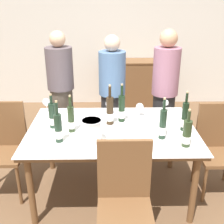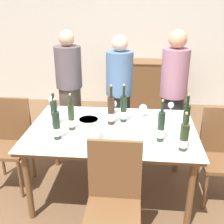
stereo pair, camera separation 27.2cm
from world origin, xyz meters
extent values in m
plane|color=brown|center=(0.00, 0.00, 0.00)|extent=(12.00, 12.00, 0.00)
cube|color=silver|center=(0.00, 2.82, 1.40)|extent=(8.00, 0.10, 2.80)
cube|color=brown|center=(0.48, 2.53, 0.44)|extent=(1.19, 0.44, 0.87)
cube|color=brown|center=(0.48, 2.53, 0.88)|extent=(1.23, 0.46, 0.02)
cylinder|color=brown|center=(-0.73, -0.46, 0.36)|extent=(0.06, 0.06, 0.72)
cylinder|color=brown|center=(0.73, -0.46, 0.36)|extent=(0.06, 0.06, 0.72)
cylinder|color=brown|center=(-0.73, 0.46, 0.36)|extent=(0.06, 0.06, 0.72)
cylinder|color=brown|center=(0.73, 0.46, 0.36)|extent=(0.06, 0.06, 0.72)
cube|color=brown|center=(0.00, 0.00, 0.74)|extent=(1.63, 1.08, 0.04)
cube|color=white|center=(0.00, 0.00, 0.76)|extent=(1.66, 1.11, 0.01)
cylinder|color=white|center=(-0.19, -0.26, 0.87)|extent=(0.17, 0.17, 0.21)
cylinder|color=white|center=(-0.19, -0.26, 0.97)|extent=(0.18, 0.18, 0.01)
cylinder|color=#332314|center=(-0.02, 0.12, 0.91)|extent=(0.07, 0.07, 0.29)
cylinder|color=white|center=(-0.02, 0.12, 0.85)|extent=(0.08, 0.08, 0.08)
cylinder|color=#332314|center=(-0.02, 0.12, 1.11)|extent=(0.03, 0.03, 0.11)
cylinder|color=tan|center=(-0.02, 0.12, 1.18)|extent=(0.02, 0.02, 0.02)
cylinder|color=black|center=(0.70, -0.04, 0.91)|extent=(0.06, 0.06, 0.29)
cylinder|color=silver|center=(0.70, -0.04, 0.84)|extent=(0.06, 0.06, 0.08)
cylinder|color=black|center=(0.70, -0.04, 1.10)|extent=(0.02, 0.02, 0.10)
cylinder|color=tan|center=(0.70, -0.04, 1.16)|extent=(0.02, 0.02, 0.02)
cylinder|color=#1E3323|center=(0.46, -0.21, 0.91)|extent=(0.07, 0.07, 0.28)
cylinder|color=white|center=(0.46, -0.21, 0.84)|extent=(0.07, 0.07, 0.08)
cylinder|color=#1E3323|center=(0.46, -0.21, 1.10)|extent=(0.03, 0.03, 0.10)
cylinder|color=tan|center=(0.46, -0.21, 1.16)|extent=(0.02, 0.02, 0.02)
cylinder|color=#1E3323|center=(-0.59, 0.04, 0.89)|extent=(0.07, 0.07, 0.25)
cylinder|color=white|center=(-0.59, 0.04, 0.84)|extent=(0.07, 0.07, 0.07)
cylinder|color=#1E3323|center=(-0.59, 0.04, 1.06)|extent=(0.03, 0.03, 0.09)
cylinder|color=tan|center=(-0.59, 0.04, 1.11)|extent=(0.02, 0.02, 0.02)
cylinder|color=#1E3323|center=(-0.48, -0.25, 0.90)|extent=(0.07, 0.07, 0.27)
cylinder|color=white|center=(-0.48, -0.25, 0.84)|extent=(0.07, 0.07, 0.07)
cylinder|color=#1E3323|center=(-0.48, -0.25, 1.09)|extent=(0.03, 0.03, 0.11)
cylinder|color=tan|center=(-0.48, -0.25, 1.15)|extent=(0.02, 0.02, 0.02)
cylinder|color=#28381E|center=(0.65, -0.35, 0.88)|extent=(0.08, 0.08, 0.24)
cylinder|color=white|center=(0.65, -0.35, 0.83)|extent=(0.08, 0.08, 0.07)
cylinder|color=#28381E|center=(0.65, -0.35, 1.05)|extent=(0.03, 0.03, 0.09)
cylinder|color=tan|center=(0.65, -0.35, 1.11)|extent=(0.02, 0.02, 0.02)
cylinder|color=#28381E|center=(-0.39, -0.05, 0.89)|extent=(0.06, 0.06, 0.26)
cylinder|color=white|center=(-0.39, -0.05, 0.84)|extent=(0.06, 0.06, 0.07)
cylinder|color=#28381E|center=(-0.39, -0.05, 1.07)|extent=(0.03, 0.03, 0.10)
cylinder|color=tan|center=(-0.39, -0.05, 1.13)|extent=(0.02, 0.02, 0.02)
cylinder|color=black|center=(0.10, 0.18, 0.90)|extent=(0.07, 0.07, 0.28)
cylinder|color=white|center=(0.10, 0.18, 0.84)|extent=(0.07, 0.07, 0.08)
cylinder|color=black|center=(0.10, 0.18, 1.10)|extent=(0.03, 0.03, 0.11)
cylinder|color=tan|center=(0.10, 0.18, 1.16)|extent=(0.02, 0.02, 0.02)
cylinder|color=white|center=(0.31, 0.32, 0.77)|extent=(0.07, 0.07, 0.00)
cylinder|color=white|center=(0.31, 0.32, 0.80)|extent=(0.01, 0.01, 0.07)
sphere|color=white|center=(0.31, 0.32, 0.87)|extent=(0.09, 0.09, 0.09)
cylinder|color=white|center=(-0.74, 0.46, 0.77)|extent=(0.07, 0.07, 0.00)
cylinder|color=white|center=(-0.74, 0.46, 0.81)|extent=(0.01, 0.01, 0.08)
sphere|color=white|center=(-0.74, 0.46, 0.88)|extent=(0.09, 0.09, 0.09)
cylinder|color=white|center=(-0.02, 0.39, 0.77)|extent=(0.07, 0.07, 0.00)
cylinder|color=white|center=(-0.02, 0.39, 0.81)|extent=(0.01, 0.01, 0.08)
sphere|color=white|center=(-0.02, 0.39, 0.88)|extent=(0.08, 0.08, 0.08)
cylinder|color=white|center=(0.62, 0.45, 0.77)|extent=(0.07, 0.07, 0.00)
cylinder|color=white|center=(0.62, 0.45, 0.81)|extent=(0.01, 0.01, 0.07)
sphere|color=white|center=(0.62, 0.45, 0.87)|extent=(0.07, 0.07, 0.07)
cylinder|color=brown|center=(-0.94, -0.18, 0.22)|extent=(0.03, 0.03, 0.45)
cylinder|color=brown|center=(-0.94, 0.18, 0.22)|extent=(0.03, 0.03, 0.45)
cube|color=brown|center=(-1.12, 0.00, 0.47)|extent=(0.42, 0.42, 0.04)
cube|color=brown|center=(-1.12, 0.19, 0.74)|extent=(0.42, 0.04, 0.50)
cylinder|color=brown|center=(0.94, -0.18, 0.21)|extent=(0.03, 0.03, 0.41)
cylinder|color=brown|center=(0.94, 0.18, 0.21)|extent=(0.03, 0.03, 0.41)
cube|color=brown|center=(1.12, 0.00, 0.43)|extent=(0.42, 0.42, 0.04)
cube|color=brown|center=(1.12, 0.19, 0.70)|extent=(0.42, 0.04, 0.51)
cylinder|color=brown|center=(-0.10, -0.68, 0.23)|extent=(0.03, 0.03, 0.45)
cylinder|color=brown|center=(0.27, -0.68, 0.23)|extent=(0.03, 0.03, 0.45)
cube|color=brown|center=(0.08, -0.87, 0.47)|extent=(0.42, 0.42, 0.04)
cube|color=brown|center=(0.08, -0.68, 0.74)|extent=(0.42, 0.04, 0.52)
cylinder|color=#51473D|center=(-0.63, 0.87, 0.45)|extent=(0.28, 0.28, 0.91)
cylinder|color=#594C51|center=(-0.63, 0.87, 1.17)|extent=(0.33, 0.33, 0.51)
sphere|color=#DBAD89|center=(-0.63, 0.87, 1.52)|extent=(0.19, 0.19, 0.19)
cylinder|color=#262628|center=(0.02, 0.84, 0.42)|extent=(0.28, 0.28, 0.84)
cylinder|color=#4C6B93|center=(0.02, 0.84, 1.11)|extent=(0.33, 0.33, 0.53)
sphere|color=beige|center=(0.02, 0.84, 1.47)|extent=(0.19, 0.19, 0.19)
cylinder|color=#262628|center=(0.68, 0.86, 0.41)|extent=(0.28, 0.28, 0.83)
cylinder|color=#9E667A|center=(0.68, 0.86, 1.12)|extent=(0.33, 0.33, 0.59)
sphere|color=tan|center=(0.68, 0.86, 1.52)|extent=(0.22, 0.22, 0.22)
camera|label=1|loc=(-0.04, -2.51, 2.00)|focal=45.00mm
camera|label=2|loc=(0.23, -2.50, 2.00)|focal=45.00mm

